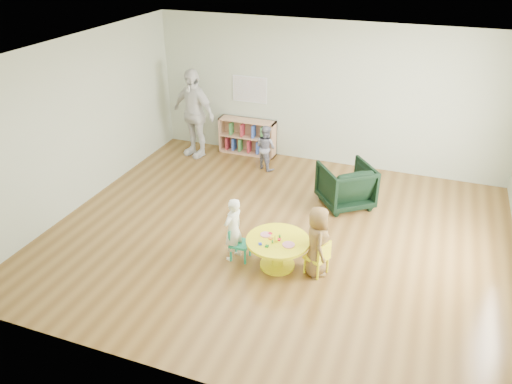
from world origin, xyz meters
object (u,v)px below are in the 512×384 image
at_px(bookshelf, 247,137).
at_px(toddler, 266,147).
at_px(child_left, 233,229).
at_px(adult_caretaker, 193,113).
at_px(kid_chair_right, 319,257).
at_px(activity_table, 278,248).
at_px(armchair, 346,185).
at_px(child_right, 317,241).
at_px(kid_chair_left, 238,242).

relative_size(bookshelf, toddler, 1.33).
distance_m(child_left, adult_caretaker, 3.89).
bearing_deg(adult_caretaker, kid_chair_right, -24.57).
bearing_deg(activity_table, kid_chair_right, 2.46).
bearing_deg(bookshelf, armchair, -32.40).
xyz_separation_m(bookshelf, child_left, (1.20, -3.65, 0.12)).
xyz_separation_m(activity_table, kid_chair_right, (0.59, 0.03, -0.03)).
height_order(armchair, child_left, child_left).
distance_m(child_left, toddler, 3.10).
bearing_deg(kid_chair_right, bookshelf, 57.08).
relative_size(activity_table, child_right, 0.87).
distance_m(activity_table, kid_chair_right, 0.59).
bearing_deg(armchair, kid_chair_left, 24.23).
xyz_separation_m(kid_chair_right, toddler, (-1.83, 2.99, 0.17)).
distance_m(activity_table, toddler, 3.26).
height_order(child_left, toddler, child_left).
relative_size(activity_table, child_left, 0.92).
relative_size(bookshelf, child_left, 1.23).
bearing_deg(child_left, bookshelf, -144.61).
height_order(kid_chair_left, armchair, armchair).
xyz_separation_m(kid_chair_left, adult_caretaker, (-2.26, 3.17, 0.64)).
relative_size(activity_table, kid_chair_right, 1.70).
height_order(kid_chair_right, adult_caretaker, adult_caretaker).
distance_m(activity_table, child_left, 0.68).
bearing_deg(toddler, child_right, 146.87).
distance_m(toddler, adult_caretaker, 1.69).
xyz_separation_m(activity_table, adult_caretaker, (-2.86, 3.16, 0.60)).
height_order(child_right, adult_caretaker, adult_caretaker).
bearing_deg(child_right, toddler, 9.86).
bearing_deg(child_left, kid_chair_right, 109.69).
height_order(child_left, adult_caretaker, adult_caretaker).
height_order(child_left, child_right, child_right).
relative_size(bookshelf, child_right, 1.17).
bearing_deg(kid_chair_right, toddler, 54.22).
relative_size(activity_table, bookshelf, 0.74).
xyz_separation_m(activity_table, kid_chair_left, (-0.60, -0.01, -0.04)).
bearing_deg(child_right, armchair, -20.96).
bearing_deg(toddler, bookshelf, -18.26).
xyz_separation_m(armchair, child_right, (0.01, -2.05, 0.14)).
bearing_deg(child_left, activity_table, 109.74).
bearing_deg(activity_table, bookshelf, 117.21).
xyz_separation_m(kid_chair_right, armchair, (-0.05, 2.07, 0.10)).
height_order(kid_chair_left, kid_chair_right, kid_chair_right).
bearing_deg(bookshelf, adult_caretaker, -155.15).
relative_size(armchair, child_left, 0.85).
distance_m(activity_table, adult_caretaker, 4.30).
height_order(activity_table, armchair, armchair).
xyz_separation_m(armchair, child_left, (-1.20, -2.13, 0.11)).
distance_m(armchair, child_left, 2.44).
xyz_separation_m(kid_chair_left, bookshelf, (-1.26, 3.63, 0.09)).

